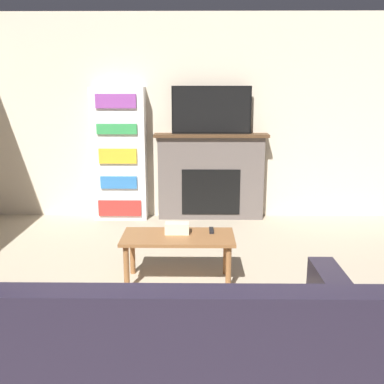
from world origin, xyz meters
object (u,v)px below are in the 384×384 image
Objects in this scene: tv at (211,110)px; fireplace at (211,176)px; couch at (126,359)px; coffee_table at (178,242)px; bookshelf at (120,155)px.

fireplace is at bearing 90.00° from tv.
coffee_table is (0.22, 1.66, 0.09)m from couch.
couch is 3.83m from bookshelf.
fireplace is 1.46× the size of tv.
couch is at bearing -80.17° from bookshelf.
tv reaches higher than fireplace.
tv reaches higher than couch.
tv is (0.00, -0.02, 0.88)m from fireplace.
fireplace is 0.86× the size of bookshelf.
coffee_table is 2.30m from bookshelf.
tv is 0.59× the size of bookshelf.
tv is 0.41× the size of couch.
tv is 1.02× the size of coffee_table.
tv is 1.36m from bookshelf.
fireplace is 1.26m from bookshelf.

